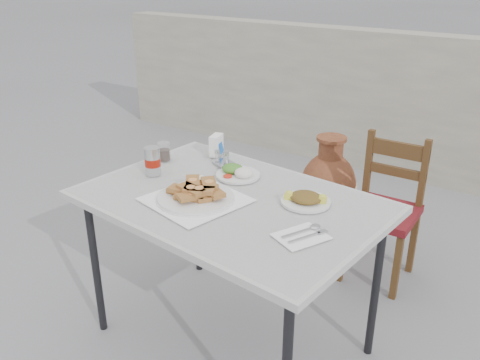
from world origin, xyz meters
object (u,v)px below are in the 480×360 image
Objects in this scene: cola_glass at (164,152)px; napkin_holder at (216,145)px; pide_plate at (195,193)px; salad_rice_plate at (238,172)px; salad_chopped_plate at (306,199)px; terracotta_urn at (328,187)px; cafe_table at (230,209)px; chair at (384,208)px; soda_can at (153,161)px; condiment_caddy at (223,160)px.

napkin_holder is (0.18, 0.21, 0.01)m from cola_glass.
salad_rice_plate is (0.00, 0.32, -0.02)m from pide_plate.
salad_chopped_plate is 1.34m from terracotta_urn.
cafe_table reaches higher than terracotta_urn.
salad_chopped_plate is at bearing -70.85° from terracotta_urn.
pide_plate is at bearing -77.19° from napkin_holder.
chair is at bearing 65.28° from pide_plate.
soda_can reaches higher than napkin_holder.
condiment_caddy reaches higher than salad_rice_plate.
terracotta_urn is at bearing 90.25° from salad_rice_plate.
napkin_holder is at bearing 48.87° from cola_glass.
chair is (0.85, 0.97, -0.42)m from soda_can.
cafe_table is 0.25m from salad_rice_plate.
cola_glass is (-0.43, -0.04, 0.02)m from salad_rice_plate.
soda_can is at bearing 179.31° from cafe_table.
pide_plate is 0.55m from napkin_holder.
salad_rice_plate is 1.00× the size of salad_chopped_plate.
soda_can reaches higher than pide_plate.
cola_glass reaches higher than terracotta_urn.
chair is at bearing 83.80° from salad_chopped_plate.
salad_rice_plate reaches higher than cafe_table.
salad_rice_plate is at bearing 4.85° from cola_glass.
salad_rice_plate is 0.31m from napkin_holder.
cola_glass reaches higher than chair.
salad_rice_plate is at bearing 116.74° from cafe_table.
cola_glass reaches higher than cafe_table.
chair is at bearing -34.12° from terracotta_urn.
terracotta_urn is (0.35, 1.31, -0.54)m from soda_can.
salad_rice_plate is 1.92× the size of napkin_holder.
salad_rice_plate reaches higher than salad_chopped_plate.
chair is at bearing 48.90° from soda_can.
napkin_holder is at bearing 133.12° from cafe_table.
salad_chopped_plate is at bearing -16.36° from condiment_caddy.
salad_chopped_plate reaches higher than cafe_table.
pide_plate is 0.53× the size of chair.
soda_can is at bearing -149.37° from salad_rice_plate.
terracotta_urn is at bearing 75.19° from soda_can.
napkin_holder is (-0.25, 0.49, 0.02)m from pide_plate.
salad_rice_plate is (-0.11, 0.21, 0.07)m from cafe_table.
salad_rice_plate is 0.41m from soda_can.
condiment_caddy is (0.11, -0.09, -0.03)m from napkin_holder.
soda_can is (-0.35, -0.21, 0.05)m from salad_rice_plate.
salad_chopped_plate is at bearing -10.73° from salad_rice_plate.
condiment_caddy is at bearing -52.96° from napkin_holder.
condiment_caddy is at bearing 149.67° from salad_rice_plate.
soda_can is 0.36m from condiment_caddy.
napkin_holder is 0.14m from condiment_caddy.
condiment_caddy is (-0.14, 0.08, 0.01)m from salad_rice_plate.
condiment_caddy is at bearing 22.75° from cola_glass.
chair is (0.64, 0.68, -0.38)m from condiment_caddy.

